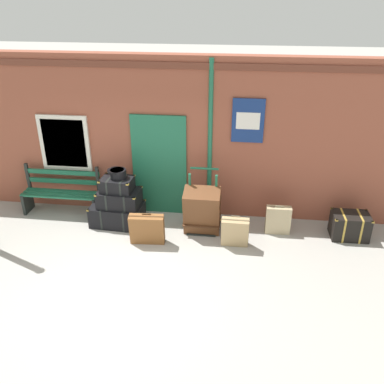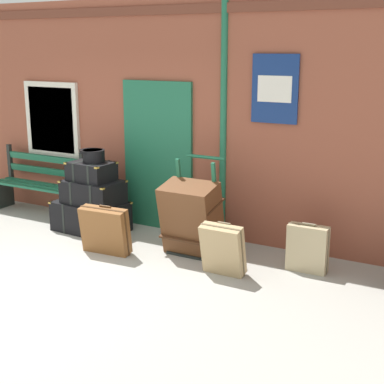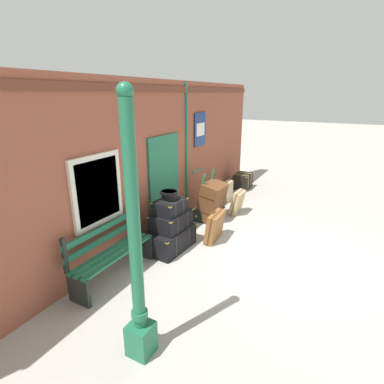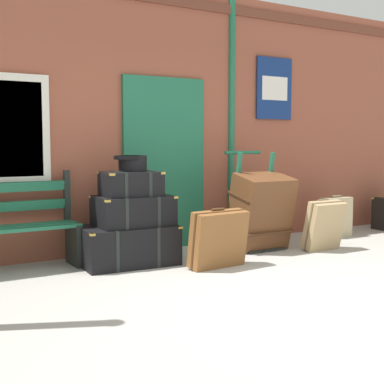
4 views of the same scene
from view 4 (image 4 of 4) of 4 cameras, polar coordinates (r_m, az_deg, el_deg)
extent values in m
plane|color=#A3A099|center=(4.73, 9.75, -10.93)|extent=(60.00, 60.00, 0.00)
cube|color=brown|center=(6.73, -4.76, 7.71)|extent=(10.40, 0.30, 3.20)
cube|color=#1E6647|center=(6.64, -2.93, 3.00)|extent=(1.10, 0.05, 2.10)
cube|color=#123D2A|center=(6.63, -2.89, 3.00)|extent=(0.06, 0.02, 2.10)
cube|color=silver|center=(5.95, -19.66, 6.29)|extent=(0.88, 0.02, 1.00)
cylinder|color=#1E6647|center=(7.19, 4.17, 7.56)|extent=(0.09, 0.09, 3.14)
cube|color=navy|center=(7.63, 8.69, 10.77)|extent=(0.60, 0.02, 0.84)
cube|color=white|center=(7.62, 8.75, 10.77)|extent=(0.44, 0.01, 0.32)
cube|color=#1E6647|center=(5.56, -19.42, -3.95)|extent=(1.60, 0.09, 0.04)
cube|color=black|center=(5.93, -12.39, -5.42)|extent=(0.06, 0.40, 0.45)
cube|color=black|center=(6.05, -13.09, -0.39)|extent=(0.06, 0.06, 0.56)
cube|color=black|center=(5.87, -6.83, -5.59)|extent=(1.04, 0.70, 0.42)
cube|color=black|center=(5.80, -8.92, -5.75)|extent=(0.07, 0.65, 0.43)
cube|color=black|center=(5.95, -4.79, -5.42)|extent=(0.07, 0.65, 0.43)
cube|color=#B79338|center=(5.40, -10.49, -4.45)|extent=(0.05, 0.05, 0.02)
cube|color=#B79338|center=(5.76, -1.30, -3.77)|extent=(0.05, 0.05, 0.02)
cube|color=#B79338|center=(5.97, -12.19, -3.56)|extent=(0.05, 0.05, 0.02)
cube|color=#B79338|center=(6.29, -3.73, -3.00)|extent=(0.05, 0.05, 0.02)
cube|color=silver|center=(5.62, -5.23, -6.07)|extent=(0.36, 0.01, 0.10)
cube|color=black|center=(5.84, -6.23, -1.97)|extent=(0.82, 0.57, 0.32)
cube|color=black|center=(5.77, -7.88, -2.07)|extent=(0.06, 0.55, 0.33)
cube|color=black|center=(5.91, -4.62, -1.87)|extent=(0.06, 0.55, 0.33)
cube|color=#B79338|center=(5.45, -8.91, -0.95)|extent=(0.05, 0.05, 0.02)
cube|color=#B79338|center=(5.75, -1.79, -0.56)|extent=(0.05, 0.05, 0.02)
cube|color=#B79338|center=(5.92, -10.58, -0.48)|extent=(0.05, 0.05, 0.02)
cube|color=#B79338|center=(6.20, -3.90, -0.15)|extent=(0.05, 0.05, 0.02)
cube|color=black|center=(5.80, -6.47, 0.87)|extent=(0.62, 0.47, 0.26)
cube|color=black|center=(5.75, -7.72, 0.81)|extent=(0.06, 0.45, 0.27)
cube|color=black|center=(5.85, -5.24, 0.92)|extent=(0.06, 0.45, 0.27)
cube|color=#B79338|center=(5.51, -8.44, 1.84)|extent=(0.05, 0.05, 0.02)
cube|color=#B79338|center=(5.72, -3.14, 2.01)|extent=(0.05, 0.05, 0.02)
cube|color=#B79338|center=(5.89, -9.73, 2.04)|extent=(0.05, 0.05, 0.02)
cube|color=#B79338|center=(6.08, -4.71, 2.20)|extent=(0.05, 0.05, 0.02)
cylinder|color=black|center=(5.82, -6.29, 3.01)|extent=(0.30, 0.30, 0.17)
cylinder|color=black|center=(5.80, -6.71, 3.65)|extent=(0.32, 0.32, 0.04)
cube|color=black|center=(6.67, 7.33, -5.99)|extent=(0.56, 0.28, 0.03)
cube|color=#1E6647|center=(6.59, 4.61, -0.99)|extent=(0.04, 0.23, 1.19)
cube|color=#1E6647|center=(6.89, 7.99, -0.75)|extent=(0.04, 0.23, 1.19)
cylinder|color=#1E6647|center=(6.85, 5.40, 4.18)|extent=(0.54, 0.04, 0.04)
cylinder|color=black|center=(6.66, 3.78, -4.71)|extent=(0.04, 0.32, 0.32)
cylinder|color=#B79338|center=(6.66, 3.78, -4.71)|extent=(0.07, 0.06, 0.06)
cylinder|color=black|center=(7.04, 8.08, -4.20)|extent=(0.04, 0.32, 0.32)
cylinder|color=#B79338|center=(7.04, 8.08, -4.20)|extent=(0.07, 0.06, 0.06)
cube|color=brown|center=(6.61, 7.27, -2.04)|extent=(0.68, 0.61, 0.95)
cube|color=#432715|center=(6.64, 7.25, -3.70)|extent=(0.70, 0.46, 0.12)
cube|color=#432715|center=(6.59, 7.29, -0.37)|extent=(0.70, 0.46, 0.12)
cube|color=brown|center=(5.66, 2.81, -4.99)|extent=(0.65, 0.31, 0.61)
cylinder|color=#4F3018|center=(5.63, 2.73, -1.85)|extent=(0.16, 0.04, 0.03)
cube|color=#482C16|center=(5.66, 2.81, -4.99)|extent=(0.65, 0.16, 0.60)
cube|color=tan|center=(6.74, 13.79, -3.46)|extent=(0.49, 0.30, 0.61)
cylinder|color=brown|center=(6.72, 13.69, -0.84)|extent=(0.16, 0.03, 0.03)
cube|color=brown|center=(6.74, 13.79, -3.46)|extent=(0.50, 0.16, 0.59)
cube|color=tan|center=(7.73, 14.98, -2.61)|extent=(0.47, 0.19, 0.55)
cylinder|color=#71644C|center=(7.69, 15.03, -0.42)|extent=(0.16, 0.03, 0.03)
cube|color=brown|center=(7.73, 14.98, -2.61)|extent=(0.48, 0.04, 0.56)
cube|color=#B79338|center=(8.61, 18.64, -0.63)|extent=(0.05, 0.05, 0.02)
camera|label=1|loc=(5.86, 82.17, 31.73)|focal=38.80mm
camera|label=2|loc=(7.50, 65.73, 11.73)|focal=52.86mm
camera|label=3|loc=(3.58, -76.39, 28.05)|focal=28.32mm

